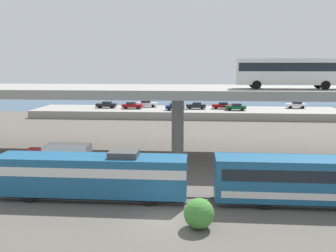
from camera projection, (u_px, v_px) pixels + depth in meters
ground_plane at (163, 221)px, 26.78m from camera, size 260.00×260.00×0.00m
rail_strip_near at (167, 203)px, 30.01m from camera, size 110.00×0.12×0.12m
rail_strip_far at (168, 197)px, 31.39m from camera, size 110.00×0.12×0.12m
train_locomotive at (83, 173)px, 30.90m from camera, size 17.03×3.04×4.18m
highway_overpass at (178, 93)px, 45.15m from camera, size 96.00×13.00×8.48m
transit_bus_on_overpass at (289, 71)px, 41.47m from camera, size 12.00×2.68×3.40m
service_truck_west at (60, 158)px, 38.31m from camera, size 6.80×2.46×3.04m
pier_parking_lot at (186, 112)px, 80.72m from camera, size 66.10×12.42×1.59m
parked_car_0 at (196, 105)px, 80.33m from camera, size 4.27×1.93×1.50m
parked_car_1 at (132, 105)px, 80.76m from camera, size 4.41×1.91×1.50m
parked_car_2 at (175, 107)px, 78.14m from camera, size 4.00×1.84×1.50m
parked_car_3 at (236, 107)px, 77.79m from camera, size 4.24×1.89×1.50m
parked_car_4 at (106, 104)px, 82.28m from camera, size 4.45×1.95×1.50m
parked_car_5 at (296, 105)px, 81.53m from camera, size 4.20×1.90×1.50m
parked_car_6 at (147, 104)px, 84.09m from camera, size 4.69×2.00×1.50m
parked_car_7 at (222, 105)px, 80.54m from camera, size 4.37×1.95×1.50m
harbor_water at (188, 105)px, 103.46m from camera, size 140.00×36.00×0.01m
shrub_right at (199, 213)px, 25.39m from camera, size 2.12×2.12×2.12m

